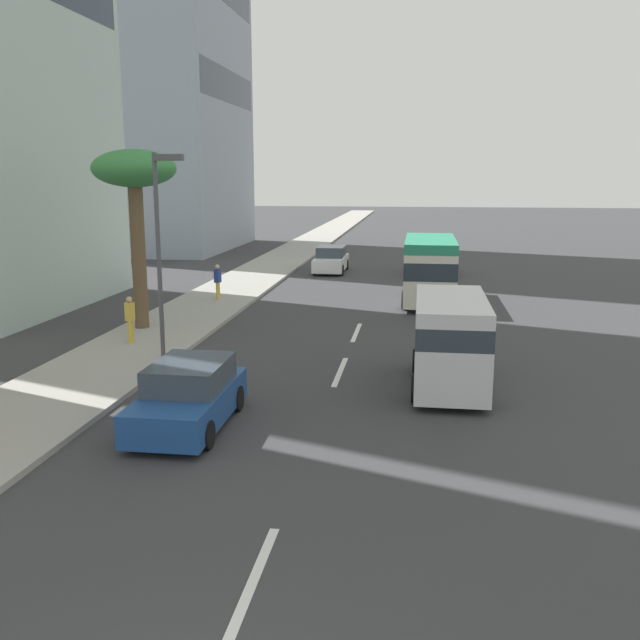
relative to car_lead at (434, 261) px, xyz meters
name	(u,v)px	position (x,y,z in m)	size (l,w,h in m)	color
ground_plane	(375,289)	(-6.07, 3.15, -0.79)	(198.00, 198.00, 0.00)	#38383A
sidewalk_right	(241,284)	(-6.07, 10.33, -0.71)	(162.00, 3.73, 0.15)	#9E9B93
lane_stripe_near	(252,583)	(-33.54, 3.15, -0.78)	(3.20, 0.16, 0.01)	silver
lane_stripe_mid	(340,372)	(-22.17, 3.15, -0.78)	(3.20, 0.16, 0.01)	silver
lane_stripe_far	(356,332)	(-16.70, 3.15, -0.78)	(3.20, 0.16, 0.01)	silver
car_lead	(434,261)	(0.00, 0.00, 0.00)	(4.01, 1.79, 1.68)	black
car_second	(331,260)	(0.09, 6.23, -0.05)	(4.44, 1.83, 1.56)	white
car_third	(189,396)	(-27.33, 6.15, -0.06)	(4.16, 1.87, 1.53)	#1E478C
minibus_fourth	(430,268)	(-9.78, 0.39, 0.84)	(6.50, 2.41, 2.98)	silver
van_fifth	(450,337)	(-23.38, -0.03, 0.66)	(4.79, 2.05, 2.54)	silver
pedestrian_mid_block	(130,318)	(-20.07, 10.65, 0.25)	(0.30, 0.36, 1.62)	gold
pedestrian_by_tree	(218,280)	(-11.11, 10.15, 0.25)	(0.37, 0.30, 1.62)	gold
palm_tree	(135,178)	(-17.58, 11.26, 4.94)	(3.05, 3.05, 6.61)	brown
street_lamp	(161,232)	(-21.76, 8.75, 3.31)	(0.24, 0.97, 6.35)	#4C4C51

